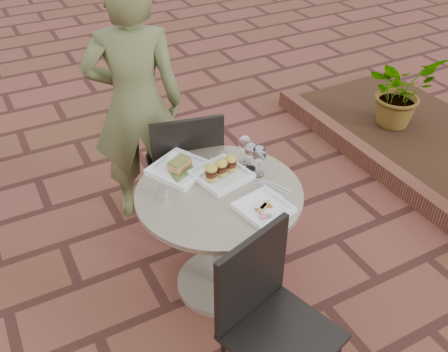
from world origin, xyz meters
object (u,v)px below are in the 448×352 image
cafe_table (219,226)px  plate_tuna (264,208)px  chair_near (268,311)px  chair_far (186,164)px  plate_salmon (180,168)px  plate_sliders (221,172)px  diner (136,105)px

cafe_table → plate_tuna: 0.38m
cafe_table → chair_near: bearing=-98.8°
chair_far → chair_near: same height
plate_salmon → plate_sliders: bearing=-41.2°
chair_near → plate_tuna: size_ratio=3.31×
cafe_table → plate_sliders: size_ratio=2.78×
diner → plate_sliders: 0.82m
chair_far → plate_tuna: bearing=107.6°
cafe_table → chair_far: bearing=85.1°
chair_near → plate_tuna: bearing=44.7°
plate_tuna → diner: bearing=102.6°
diner → chair_far: bearing=135.9°
cafe_table → plate_salmon: plate_salmon is taller
plate_sliders → chair_far: bearing=92.7°
plate_salmon → chair_near: bearing=-89.6°
plate_salmon → diner: bearing=91.7°
plate_sliders → plate_tuna: (0.06, -0.35, -0.02)m
cafe_table → chair_near: size_ratio=0.97×
cafe_table → plate_salmon: 0.39m
diner → plate_salmon: size_ratio=4.44×
chair_near → plate_salmon: size_ratio=2.42×
cafe_table → chair_far: size_ratio=0.97×
chair_near → cafe_table: bearing=64.2°
chair_far → diner: (-0.18, 0.35, 0.30)m
diner → plate_tuna: bearing=121.5°
cafe_table → chair_far: chair_far is taller
plate_sliders → plate_tuna: size_ratio=1.15×
plate_tuna → cafe_table: bearing=117.4°
chair_near → plate_sliders: 0.83m
cafe_table → diner: 0.98m
plate_sliders → plate_tuna: 0.36m
cafe_table → diner: bearing=98.2°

